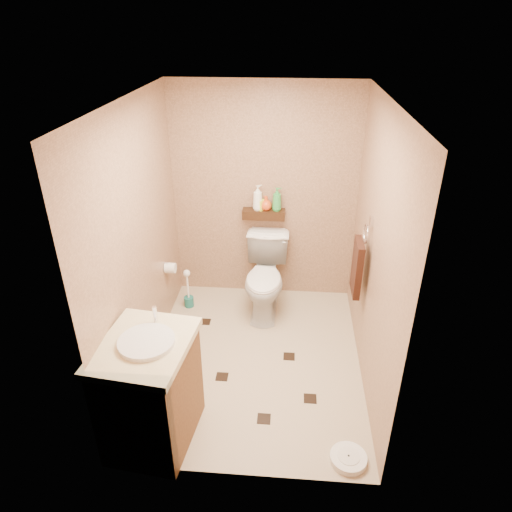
{
  "coord_description": "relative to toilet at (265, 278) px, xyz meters",
  "views": [
    {
      "loc": [
        0.29,
        -3.39,
        2.97
      ],
      "look_at": [
        -0.01,
        0.25,
        1.0
      ],
      "focal_mm": 32.0,
      "sensor_mm": 36.0,
      "label": 1
    }
  ],
  "objects": [
    {
      "name": "vanity",
      "position": [
        -0.75,
        -1.78,
        0.06
      ],
      "size": [
        0.7,
        0.82,
        1.06
      ],
      "rotation": [
        0.0,
        0.0,
        -0.12
      ],
      "color": "brown",
      "rests_on": "ground"
    },
    {
      "name": "toilet_paper",
      "position": [
        -0.99,
        -0.18,
        0.18
      ],
      "size": [
        0.12,
        0.11,
        0.12
      ],
      "color": "white",
      "rests_on": "wall_left"
    },
    {
      "name": "towel_ring",
      "position": [
        0.87,
        -0.58,
        0.53
      ],
      "size": [
        0.12,
        0.3,
        0.76
      ],
      "color": "silver",
      "rests_on": "wall_right"
    },
    {
      "name": "wall_right",
      "position": [
        0.95,
        -0.83,
        0.78
      ],
      "size": [
        0.04,
        2.5,
        2.4
      ],
      "primitive_type": "cube",
      "color": "#A47B5D",
      "rests_on": "ground"
    },
    {
      "name": "toilet",
      "position": [
        0.0,
        0.0,
        0.0
      ],
      "size": [
        0.48,
        0.83,
        0.83
      ],
      "primitive_type": "imported",
      "rotation": [
        0.0,
        0.0,
        -0.02
      ],
      "color": "white",
      "rests_on": "ground"
    },
    {
      "name": "bottle_d",
      "position": [
        0.09,
        0.34,
        0.78
      ],
      "size": [
        0.1,
        0.1,
        0.26
      ],
      "primitive_type": "imported",
      "rotation": [
        0.0,
        0.0,
        1.6
      ],
      "color": "green",
      "rests_on": "wall_shelf"
    },
    {
      "name": "ceiling",
      "position": [
        -0.05,
        -0.83,
        1.98
      ],
      "size": [
        2.0,
        2.5,
        0.02
      ],
      "primitive_type": "cube",
      "color": "white",
      "rests_on": "wall_back"
    },
    {
      "name": "wall_left",
      "position": [
        -1.05,
        -0.83,
        0.78
      ],
      "size": [
        0.04,
        2.5,
        2.4
      ],
      "primitive_type": "cube",
      "color": "#A47B5D",
      "rests_on": "ground"
    },
    {
      "name": "bottle_a",
      "position": [
        -0.11,
        0.34,
        0.79
      ],
      "size": [
        0.15,
        0.15,
        0.28
      ],
      "primitive_type": "imported",
      "rotation": [
        0.0,
        0.0,
        2.16
      ],
      "color": "white",
      "rests_on": "wall_shelf"
    },
    {
      "name": "ground",
      "position": [
        -0.05,
        -0.83,
        -0.42
      ],
      "size": [
        2.5,
        2.5,
        0.0
      ],
      "primitive_type": "plane",
      "color": "#BCAB8A",
      "rests_on": "ground"
    },
    {
      "name": "wall_shelf",
      "position": [
        -0.05,
        0.34,
        0.6
      ],
      "size": [
        0.46,
        0.14,
        0.1
      ],
      "primitive_type": "cube",
      "color": "#37220F",
      "rests_on": "wall_back"
    },
    {
      "name": "floor_accents",
      "position": [
        -0.02,
        -0.88,
        -0.41
      ],
      "size": [
        1.22,
        1.39,
        0.01
      ],
      "color": "black",
      "rests_on": "ground"
    },
    {
      "name": "toilet_brush",
      "position": [
        -0.87,
        0.0,
        -0.25
      ],
      "size": [
        0.11,
        0.11,
        0.47
      ],
      "color": "#1A6A63",
      "rests_on": "ground"
    },
    {
      "name": "wall_front",
      "position": [
        -0.05,
        -2.08,
        0.78
      ],
      "size": [
        2.0,
        0.04,
        2.4
      ],
      "primitive_type": "cube",
      "color": "#A47B5D",
      "rests_on": "ground"
    },
    {
      "name": "bottle_c",
      "position": [
        -0.02,
        0.34,
        0.73
      ],
      "size": [
        0.13,
        0.13,
        0.16
      ],
      "primitive_type": "imported",
      "rotation": [
        0.0,
        0.0,
        4.69
      ],
      "color": "#DA4A19",
      "rests_on": "wall_shelf"
    },
    {
      "name": "bathroom_scale",
      "position": [
        0.74,
        -1.9,
        -0.39
      ],
      "size": [
        0.35,
        0.35,
        0.06
      ],
      "rotation": [
        0.0,
        0.0,
        -0.33
      ],
      "color": "white",
      "rests_on": "ground"
    },
    {
      "name": "wall_back",
      "position": [
        -0.05,
        0.42,
        0.78
      ],
      "size": [
        2.0,
        0.04,
        2.4
      ],
      "primitive_type": "cube",
      "color": "#A47B5D",
      "rests_on": "ground"
    },
    {
      "name": "bottle_b",
      "position": [
        -0.08,
        0.34,
        0.74
      ],
      "size": [
        0.11,
        0.11,
        0.17
      ],
      "primitive_type": "imported",
      "rotation": [
        0.0,
        0.0,
        2.62
      ],
      "color": "#DDEF32",
      "rests_on": "wall_shelf"
    }
  ]
}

